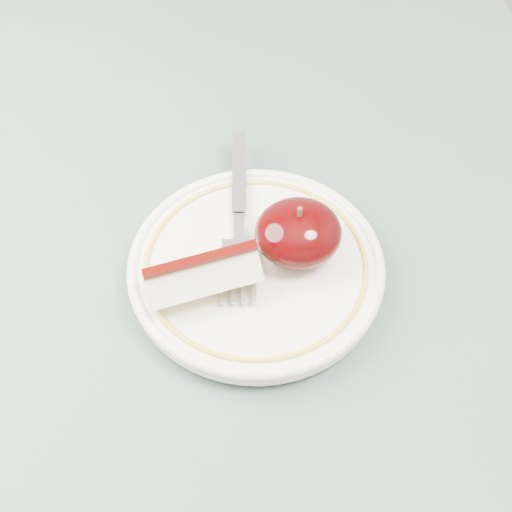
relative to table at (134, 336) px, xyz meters
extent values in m
cylinder|color=brown|center=(0.40, 0.40, -0.31)|extent=(0.05, 0.05, 0.71)
cube|color=#45554F|center=(0.00, 0.00, 0.07)|extent=(0.90, 0.90, 0.04)
cylinder|color=beige|center=(0.11, -0.01, 0.09)|extent=(0.11, 0.11, 0.01)
cylinder|color=beige|center=(0.11, -0.01, 0.10)|extent=(0.20, 0.20, 0.01)
torus|color=beige|center=(0.11, -0.01, 0.10)|extent=(0.20, 0.20, 0.01)
torus|color=gold|center=(0.11, -0.01, 0.11)|extent=(0.18, 0.18, 0.00)
ellipsoid|color=black|center=(0.14, -0.01, 0.13)|extent=(0.07, 0.07, 0.04)
cylinder|color=#472D19|center=(0.14, -0.01, 0.15)|extent=(0.00, 0.00, 0.01)
cube|color=#F7EDB6|center=(0.07, -0.03, 0.12)|extent=(0.09, 0.05, 0.04)
cube|color=#360501|center=(0.07, -0.03, 0.14)|extent=(0.09, 0.02, 0.00)
cube|color=#94979C|center=(0.11, 0.08, 0.11)|extent=(0.03, 0.10, 0.00)
cube|color=#94979C|center=(0.10, 0.02, 0.11)|extent=(0.01, 0.03, 0.00)
cube|color=#94979C|center=(0.10, 0.00, 0.11)|extent=(0.03, 0.03, 0.00)
cube|color=#94979C|center=(0.10, -0.03, 0.11)|extent=(0.01, 0.04, 0.00)
cube|color=#94979C|center=(0.10, -0.03, 0.11)|extent=(0.01, 0.04, 0.00)
cube|color=#94979C|center=(0.09, -0.03, 0.11)|extent=(0.01, 0.04, 0.00)
cube|color=#94979C|center=(0.08, -0.03, 0.11)|extent=(0.01, 0.04, 0.00)
camera|label=1|loc=(0.05, -0.34, 0.56)|focal=50.00mm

